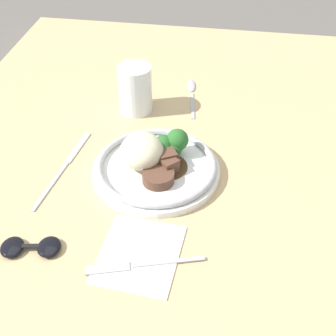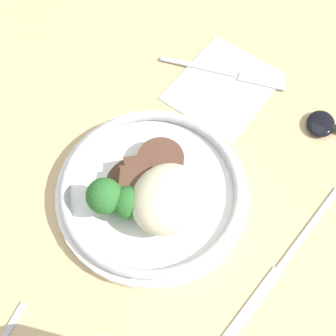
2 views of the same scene
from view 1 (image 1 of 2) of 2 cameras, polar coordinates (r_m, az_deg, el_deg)
The scene contains 9 objects.
ground_plane at distance 0.87m, azimuth -1.87°, elevation -2.94°, with size 8.00×8.00×0.00m, color #5B5651.
dining_table at distance 0.86m, azimuth -1.90°, elevation -2.05°, with size 1.31×0.92×0.04m.
napkin at distance 0.72m, azimuth -3.51°, elevation -10.43°, with size 0.15×0.13×0.00m.
plate at distance 0.84m, azimuth -1.55°, elevation 0.66°, with size 0.23×0.23×0.07m.
juice_glass at distance 1.00m, azimuth -3.99°, elevation 9.24°, with size 0.07×0.07×0.10m.
fork at distance 0.71m, azimuth -4.23°, elevation -11.78°, with size 0.06×0.17×0.00m.
knife at distance 0.89m, azimuth -12.42°, elevation 0.31°, with size 0.23×0.04×0.00m.
spoon at distance 1.09m, azimuth 2.90°, elevation 9.43°, with size 0.16×0.04×0.01m.
sunglasses at distance 0.75m, azimuth -16.39°, elevation -9.22°, with size 0.06×0.10×0.01m.
Camera 1 is at (-0.62, -0.13, 0.60)m, focal length 50.00 mm.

